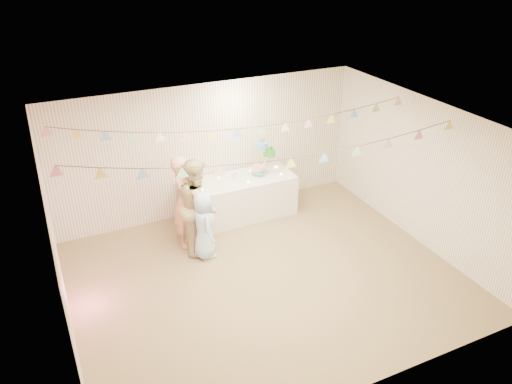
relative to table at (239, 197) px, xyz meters
name	(u,v)px	position (x,y,z in m)	size (l,w,h in m)	color
floor	(266,277)	(-0.41, -2.03, -0.40)	(6.00, 6.00, 0.00)	olive
ceiling	(267,126)	(-0.41, -2.03, 2.20)	(6.00, 6.00, 0.00)	beige
back_wall	(209,150)	(-0.41, 0.47, 0.90)	(6.00, 6.00, 0.00)	white
front_wall	(366,308)	(-0.41, -4.53, 0.90)	(6.00, 6.00, 0.00)	white
left_wall	(57,256)	(-3.41, -2.03, 0.90)	(5.00, 5.00, 0.00)	white
right_wall	(421,172)	(2.59, -2.03, 0.90)	(5.00, 5.00, 0.00)	white
table	(239,197)	(0.00, 0.00, 0.00)	(2.16, 0.86, 0.81)	white
cake_stand	(264,160)	(0.55, 0.05, 0.68)	(0.61, 0.36, 0.68)	silver
cake_bottom	(258,174)	(0.40, -0.01, 0.43)	(0.31, 0.31, 0.15)	teal
cake_middle	(270,155)	(0.73, 0.14, 0.70)	(0.27, 0.27, 0.22)	#2C9620
cake_top_tier	(261,147)	(0.49, 0.02, 0.97)	(0.25, 0.25, 0.19)	#4595D9
platter	(214,187)	(-0.52, -0.05, 0.35)	(0.37, 0.37, 0.02)	white
posy	(235,177)	(-0.05, 0.05, 0.42)	(0.14, 0.14, 0.16)	white
person_adult_a	(185,201)	(-1.24, -0.51, 0.45)	(0.62, 0.41, 1.71)	tan
person_adult_b	(197,205)	(-1.09, -0.73, 0.45)	(0.83, 0.65, 1.71)	tan
person_child	(204,225)	(-1.08, -1.01, 0.20)	(0.59, 0.39, 1.22)	#A6D7EC
bunting_back	(237,120)	(-0.41, -0.93, 1.95)	(5.60, 1.10, 0.40)	pink
bunting_front	(274,150)	(-0.41, -2.23, 1.92)	(5.60, 0.90, 0.36)	#72A5E5
tealight_0	(202,189)	(-0.80, -0.15, 0.42)	(0.04, 0.04, 0.03)	#FFD88C
tealight_1	(218,178)	(-0.35, 0.18, 0.42)	(0.04, 0.04, 0.03)	#FFD88C
tealight_2	(248,182)	(0.10, -0.22, 0.42)	(0.04, 0.04, 0.03)	#FFD88C
tealight_3	(251,170)	(0.35, 0.22, 0.42)	(0.04, 0.04, 0.03)	#FFD88C
tealight_4	(281,174)	(0.82, -0.18, 0.42)	(0.04, 0.04, 0.03)	#FFD88C
tealight_5	(277,167)	(0.90, 0.15, 0.42)	(0.04, 0.04, 0.03)	#FFD88C
tealight_6	(275,167)	(0.87, 0.17, 0.42)	(0.04, 0.04, 0.03)	#FFD88C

